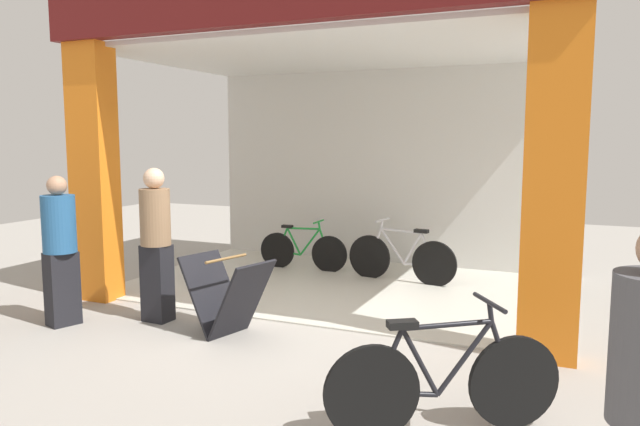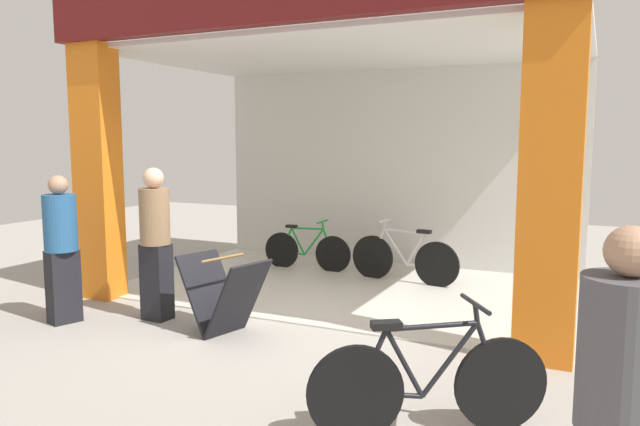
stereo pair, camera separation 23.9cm
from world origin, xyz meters
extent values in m
plane|color=#9E9991|center=(0.00, 0.00, 0.00)|extent=(20.01, 20.01, 0.00)
cube|color=beige|center=(0.00, 1.85, 0.01)|extent=(6.00, 3.69, 0.02)
cube|color=silver|center=(0.00, 3.69, 1.63)|extent=(6.00, 0.12, 3.25)
cube|color=orange|center=(-2.74, 0.00, 1.63)|extent=(0.53, 0.36, 3.25)
cube|color=orange|center=(2.74, 0.00, 1.63)|extent=(0.53, 0.36, 3.25)
cube|color=silver|center=(0.00, 1.85, 3.22)|extent=(6.00, 3.69, 0.06)
cylinder|color=black|center=(-1.46, 2.56, 0.29)|extent=(0.58, 0.06, 0.58)
cylinder|color=black|center=(-0.57, 2.59, 0.29)|extent=(0.58, 0.06, 0.58)
cylinder|color=#198C33|center=(-1.25, 2.57, 0.27)|extent=(0.39, 0.04, 0.07)
cylinder|color=#198C33|center=(-1.17, 2.57, 0.45)|extent=(0.25, 0.04, 0.43)
cylinder|color=#198C33|center=(-0.89, 2.58, 0.46)|extent=(0.35, 0.04, 0.45)
cylinder|color=#198C33|center=(-1.00, 2.58, 0.67)|extent=(0.55, 0.05, 0.05)
cylinder|color=#198C33|center=(-1.36, 2.57, 0.48)|extent=(0.19, 0.04, 0.39)
cylinder|color=#198C33|center=(-0.66, 2.59, 0.48)|extent=(0.17, 0.04, 0.40)
cylinder|color=#198C33|center=(-0.74, 2.59, 0.73)|extent=(0.05, 0.03, 0.12)
cylinder|color=#198C33|center=(-0.74, 2.59, 0.79)|extent=(0.04, 0.40, 0.03)
cube|color=black|center=(-1.28, 2.57, 0.69)|extent=(0.18, 0.09, 0.04)
cylinder|color=black|center=(1.13, 2.34, 0.32)|extent=(0.65, 0.12, 0.65)
cylinder|color=black|center=(0.13, 2.46, 0.32)|extent=(0.65, 0.12, 0.65)
cylinder|color=silver|center=(0.90, 2.37, 0.30)|extent=(0.44, 0.09, 0.08)
cylinder|color=silver|center=(0.81, 2.38, 0.51)|extent=(0.29, 0.07, 0.49)
cylinder|color=silver|center=(0.50, 2.42, 0.52)|extent=(0.40, 0.08, 0.51)
cylinder|color=silver|center=(0.62, 2.41, 0.76)|extent=(0.62, 0.11, 0.05)
cylinder|color=silver|center=(1.02, 2.36, 0.54)|extent=(0.22, 0.06, 0.44)
cylinder|color=silver|center=(0.23, 2.45, 0.54)|extent=(0.20, 0.06, 0.45)
cylinder|color=silver|center=(0.32, 2.44, 0.83)|extent=(0.06, 0.04, 0.14)
cylinder|color=silver|center=(0.33, 2.44, 0.89)|extent=(0.09, 0.45, 0.03)
cube|color=black|center=(0.93, 2.37, 0.78)|extent=(0.21, 0.12, 0.05)
cylinder|color=black|center=(1.71, -2.13, 0.34)|extent=(0.59, 0.41, 0.68)
cylinder|color=black|center=(2.58, -1.55, 0.34)|extent=(0.59, 0.41, 0.68)
cylinder|color=black|center=(1.91, -2.00, 0.31)|extent=(0.40, 0.28, 0.09)
cylinder|color=black|center=(1.99, -1.94, 0.53)|extent=(0.27, 0.19, 0.51)
cylinder|color=black|center=(2.26, -1.76, 0.54)|extent=(0.37, 0.26, 0.53)
cylinder|color=black|center=(2.15, -1.84, 0.79)|extent=(0.56, 0.39, 0.05)
cylinder|color=black|center=(1.80, -2.07, 0.56)|extent=(0.21, 0.15, 0.45)
cylinder|color=black|center=(2.49, -1.61, 0.57)|extent=(0.19, 0.14, 0.47)
cylinder|color=black|center=(2.42, -1.66, 0.86)|extent=(0.07, 0.06, 0.14)
cylinder|color=black|center=(2.41, -1.67, 0.93)|extent=(0.29, 0.41, 0.03)
cube|color=black|center=(1.88, -2.02, 0.81)|extent=(0.23, 0.20, 0.05)
cube|color=black|center=(-0.62, -0.55, 0.41)|extent=(0.60, 0.66, 0.84)
cube|color=black|center=(-0.19, -0.66, 0.41)|extent=(0.60, 0.66, 0.84)
cylinder|color=olive|center=(-0.41, -0.60, 0.82)|extent=(0.17, 0.55, 0.03)
cube|color=black|center=(-2.28, -1.02, 0.41)|extent=(0.33, 0.38, 0.82)
cylinder|color=#26598C|center=(-2.28, -1.02, 1.14)|extent=(0.45, 0.45, 0.63)
sphere|color=tan|center=(-2.28, -1.02, 1.56)|extent=(0.21, 0.21, 0.21)
cube|color=black|center=(-1.41, -0.48, 0.44)|extent=(0.31, 0.25, 0.87)
cylinder|color=#8C6B4C|center=(-1.41, -0.48, 1.19)|extent=(0.35, 0.35, 0.64)
sphere|color=#D8AD8C|center=(-1.41, -0.48, 1.63)|extent=(0.23, 0.23, 0.23)
cylinder|color=#4C4C51|center=(3.28, -3.03, 1.16)|extent=(0.46, 0.46, 0.66)
sphere|color=tan|center=(3.28, -3.03, 1.60)|extent=(0.21, 0.21, 0.21)
cube|color=black|center=(3.36, -2.70, 0.80)|extent=(0.22, 0.30, 0.23)
camera|label=1|loc=(2.94, -5.86, 2.06)|focal=33.66mm
camera|label=2|loc=(3.15, -5.76, 2.06)|focal=33.66mm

